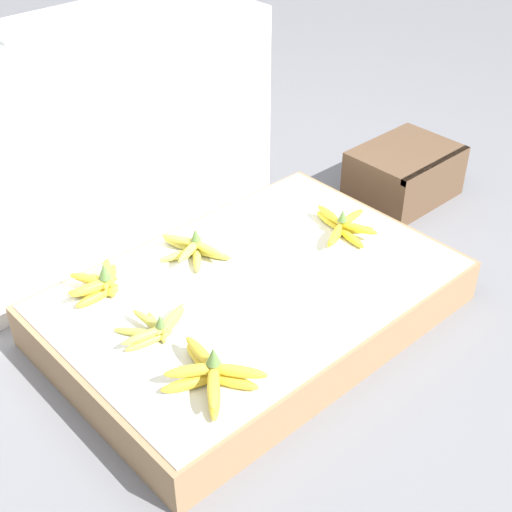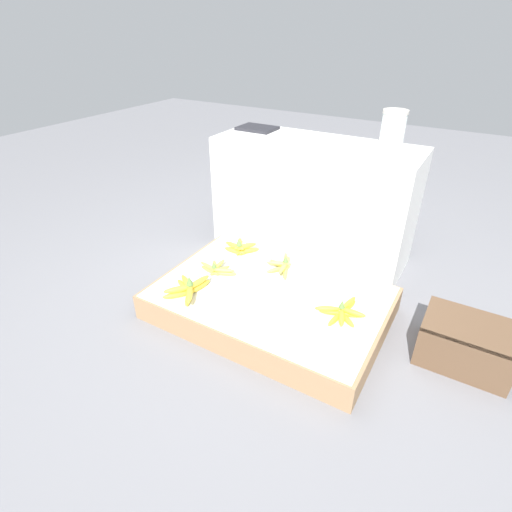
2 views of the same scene
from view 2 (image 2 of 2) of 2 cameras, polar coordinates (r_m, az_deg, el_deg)
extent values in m
plane|color=slate|center=(2.20, 1.96, -8.20)|extent=(10.00, 10.00, 0.00)
cube|color=#997551|center=(2.16, 1.99, -6.73)|extent=(1.19, 0.80, 0.14)
cube|color=silver|center=(2.11, 2.03, -5.16)|extent=(1.16, 0.77, 0.00)
cube|color=white|center=(2.61, 8.07, 7.79)|extent=(1.24, 0.48, 0.75)
cube|color=brown|center=(2.11, 27.80, -10.95)|extent=(0.40, 0.30, 0.20)
cube|color=#402E20|center=(1.95, 27.99, -11.41)|extent=(0.40, 0.02, 0.02)
ellipsoid|color=gold|center=(2.14, -8.11, -4.37)|extent=(0.06, 0.16, 0.03)
ellipsoid|color=gold|center=(2.15, -10.13, -4.33)|extent=(0.16, 0.09, 0.03)
ellipsoid|color=gold|center=(2.10, -11.13, -5.42)|extent=(0.12, 0.14, 0.03)
ellipsoid|color=gold|center=(2.08, -9.54, -5.76)|extent=(0.10, 0.15, 0.03)
ellipsoid|color=gold|center=(2.12, -8.26, -3.71)|extent=(0.05, 0.16, 0.03)
ellipsoid|color=gold|center=(2.13, -9.84, -3.75)|extent=(0.15, 0.11, 0.03)
ellipsoid|color=gold|center=(2.08, -10.98, -4.67)|extent=(0.13, 0.14, 0.03)
ellipsoid|color=gold|center=(2.04, -9.49, -5.36)|extent=(0.12, 0.14, 0.03)
cone|color=#5B7F3D|center=(2.07, -9.51, -3.48)|extent=(0.04, 0.04, 0.05)
ellipsoid|color=gold|center=(2.24, -4.53, -2.50)|extent=(0.14, 0.08, 0.02)
ellipsoid|color=gold|center=(2.27, -5.18, -2.04)|extent=(0.06, 0.14, 0.02)
ellipsoid|color=gold|center=(2.30, -5.98, -1.51)|extent=(0.10, 0.13, 0.02)
ellipsoid|color=gold|center=(2.27, -6.62, -2.06)|extent=(0.14, 0.05, 0.02)
ellipsoid|color=gold|center=(2.23, -4.77, -1.99)|extent=(0.14, 0.08, 0.02)
ellipsoid|color=gold|center=(2.27, -5.38, -1.33)|extent=(0.03, 0.14, 0.02)
ellipsoid|color=gold|center=(2.26, -6.73, -1.51)|extent=(0.14, 0.05, 0.02)
cone|color=#5B7F3D|center=(2.22, -6.03, -1.24)|extent=(0.03, 0.03, 0.04)
ellipsoid|color=yellow|center=(1.99, 10.80, -7.91)|extent=(0.13, 0.07, 0.03)
ellipsoid|color=yellow|center=(1.95, 11.24, -8.83)|extent=(0.05, 0.13, 0.03)
ellipsoid|color=yellow|center=(1.96, 12.79, -8.77)|extent=(0.12, 0.10, 0.03)
ellipsoid|color=yellow|center=(1.99, 13.25, -8.12)|extent=(0.13, 0.07, 0.03)
ellipsoid|color=yellow|center=(2.04, 13.12, -7.05)|extent=(0.05, 0.13, 0.03)
ellipsoid|color=yellow|center=(1.96, 10.20, -7.40)|extent=(0.12, 0.08, 0.03)
ellipsoid|color=yellow|center=(1.92, 12.14, -8.57)|extent=(0.07, 0.13, 0.03)
ellipsoid|color=yellow|center=(1.96, 13.67, -7.83)|extent=(0.13, 0.03, 0.03)
ellipsoid|color=yellow|center=(2.02, 13.13, -6.53)|extent=(0.05, 0.13, 0.03)
cone|color=#5B7F3D|center=(1.95, 12.25, -6.65)|extent=(0.03, 0.03, 0.04)
ellipsoid|color=gold|center=(2.44, -1.15, 0.78)|extent=(0.12, 0.13, 0.03)
ellipsoid|color=gold|center=(2.46, -2.02, 0.97)|extent=(0.05, 0.15, 0.03)
ellipsoid|color=gold|center=(2.46, -2.72, 1.01)|extent=(0.13, 0.11, 0.03)
ellipsoid|color=gold|center=(2.44, -3.07, 0.77)|extent=(0.15, 0.04, 0.03)
ellipsoid|color=gold|center=(2.43, -1.54, 1.42)|extent=(0.11, 0.14, 0.03)
ellipsoid|color=gold|center=(2.45, -2.37, 1.71)|extent=(0.10, 0.14, 0.03)
ellipsoid|color=gold|center=(2.43, -3.06, 1.47)|extent=(0.15, 0.05, 0.03)
cone|color=#5B7F3D|center=(2.39, -2.44, 2.05)|extent=(0.04, 0.04, 0.05)
ellipsoid|color=#DBCC4C|center=(2.33, 4.46, -0.96)|extent=(0.07, 0.15, 0.03)
ellipsoid|color=#DBCC4C|center=(2.31, 3.30, -1.19)|extent=(0.15, 0.06, 0.03)
ellipsoid|color=#DBCC4C|center=(2.27, 3.22, -1.90)|extent=(0.11, 0.13, 0.03)
ellipsoid|color=#DBCC4C|center=(2.25, 4.18, -2.31)|extent=(0.09, 0.14, 0.03)
ellipsoid|color=#DBCC4C|center=(2.31, 4.25, -0.50)|extent=(0.09, 0.14, 0.03)
ellipsoid|color=#DBCC4C|center=(2.27, 3.29, -1.05)|extent=(0.14, 0.08, 0.03)
ellipsoid|color=#DBCC4C|center=(2.24, 3.94, -1.59)|extent=(0.05, 0.15, 0.03)
cone|color=#5B7F3D|center=(2.25, 4.27, -0.37)|extent=(0.03, 0.03, 0.04)
cylinder|color=silver|center=(2.50, 18.96, 16.71)|extent=(0.13, 0.13, 0.18)
cylinder|color=#B7B2A8|center=(2.48, 19.36, 18.89)|extent=(0.14, 0.14, 0.02)
cube|color=white|center=(2.58, 7.11, 16.65)|extent=(0.22, 0.16, 0.02)
cube|color=#232328|center=(2.76, 0.18, 17.79)|extent=(0.24, 0.18, 0.02)
camera|label=1|loc=(1.96, -56.54, 20.12)|focal=50.00mm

